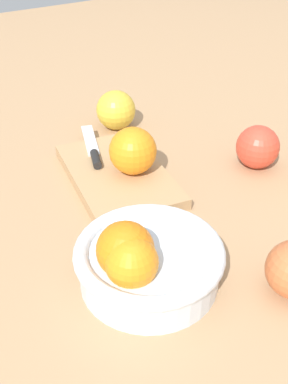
# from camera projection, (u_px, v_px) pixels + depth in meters

# --- Properties ---
(ground_plane) EXTENTS (2.40, 2.40, 0.00)m
(ground_plane) POSITION_uv_depth(u_px,v_px,m) (182.00, 189.00, 0.77)
(ground_plane) COLOR tan
(bowl) EXTENTS (0.18, 0.18, 0.10)m
(bowl) POSITION_uv_depth(u_px,v_px,m) (145.00, 261.00, 0.58)
(bowl) COLOR silver
(bowl) RESTS_ON ground_plane
(cutting_board) EXTENTS (0.26, 0.18, 0.02)m
(cutting_board) POSITION_uv_depth(u_px,v_px,m) (118.00, 176.00, 0.78)
(cutting_board) COLOR tan
(cutting_board) RESTS_ON ground_plane
(orange_on_board) EXTENTS (0.08, 0.08, 0.08)m
(orange_on_board) POSITION_uv_depth(u_px,v_px,m) (133.00, 151.00, 0.75)
(orange_on_board) COLOR orange
(orange_on_board) RESTS_ON cutting_board
(knife) EXTENTS (0.15, 0.07, 0.01)m
(knife) POSITION_uv_depth(u_px,v_px,m) (93.00, 151.00, 0.82)
(knife) COLOR silver
(knife) RESTS_ON cutting_board
(apple_mid_right) EXTENTS (0.08, 0.08, 0.08)m
(apple_mid_right) POSITION_uv_depth(u_px,v_px,m) (116.00, 110.00, 0.92)
(apple_mid_right) COLOR gold
(apple_mid_right) RESTS_ON ground_plane
(apple_front_center) EXTENTS (0.07, 0.07, 0.07)m
(apple_front_center) POSITION_uv_depth(u_px,v_px,m) (258.00, 147.00, 0.81)
(apple_front_center) COLOR #D6422D
(apple_front_center) RESTS_ON ground_plane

